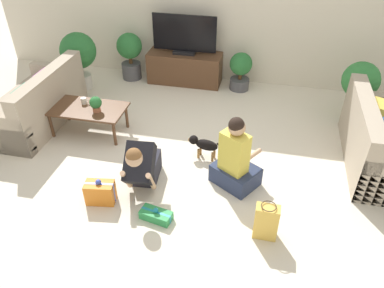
{
  "coord_description": "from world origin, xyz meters",
  "views": [
    {
      "loc": [
        0.92,
        -3.73,
        3.08
      ],
      "look_at": [
        0.12,
        -0.16,
        0.45
      ],
      "focal_mm": 35.0,
      "sensor_mm": 36.0,
      "label": 1
    }
  ],
  "objects_px": {
    "potted_plant_corner_left": "(79,54)",
    "dog": "(203,144)",
    "coffee_table": "(88,110)",
    "potted_plant_corner_right": "(360,82)",
    "tv": "(184,37)",
    "gift_bag_a": "(266,222)",
    "sofa_left": "(36,105)",
    "sofa_right": "(380,143)",
    "person_kneeling": "(142,165)",
    "tv_console": "(185,68)",
    "potted_plant_back_left": "(130,53)",
    "person_sitting": "(235,161)",
    "tabletop_plant": "(96,103)",
    "gift_box_a": "(156,215)",
    "potted_plant_back_right": "(241,70)",
    "gift_box_b": "(100,192)",
    "mug": "(84,101)"
  },
  "relations": [
    {
      "from": "potted_plant_corner_left",
      "to": "dog",
      "type": "bearing_deg",
      "value": -31.73
    },
    {
      "from": "coffee_table",
      "to": "potted_plant_corner_right",
      "type": "xyz_separation_m",
      "value": [
        3.81,
        1.36,
        0.2
      ]
    },
    {
      "from": "tv",
      "to": "gift_bag_a",
      "type": "bearing_deg",
      "value": -63.51
    },
    {
      "from": "sofa_left",
      "to": "coffee_table",
      "type": "distance_m",
      "value": 0.88
    },
    {
      "from": "sofa_right",
      "to": "person_kneeling",
      "type": "height_order",
      "value": "sofa_right"
    },
    {
      "from": "tv",
      "to": "potted_plant_corner_left",
      "type": "distance_m",
      "value": 1.81
    },
    {
      "from": "tv_console",
      "to": "potted_plant_back_left",
      "type": "relative_size",
      "value": 1.53
    },
    {
      "from": "potted_plant_back_left",
      "to": "person_sitting",
      "type": "distance_m",
      "value": 3.38
    },
    {
      "from": "potted_plant_back_left",
      "to": "person_sitting",
      "type": "height_order",
      "value": "person_sitting"
    },
    {
      "from": "potted_plant_corner_left",
      "to": "dog",
      "type": "xyz_separation_m",
      "value": [
        2.46,
        -1.52,
        -0.43
      ]
    },
    {
      "from": "person_kneeling",
      "to": "dog",
      "type": "xyz_separation_m",
      "value": [
        0.59,
        0.72,
        -0.12
      ]
    },
    {
      "from": "potted_plant_corner_right",
      "to": "person_kneeling",
      "type": "distance_m",
      "value": 3.55
    },
    {
      "from": "potted_plant_back_left",
      "to": "tabletop_plant",
      "type": "distance_m",
      "value": 1.92
    },
    {
      "from": "sofa_left",
      "to": "gift_bag_a",
      "type": "distance_m",
      "value": 3.81
    },
    {
      "from": "tv",
      "to": "coffee_table",
      "type": "bearing_deg",
      "value": -116.98
    },
    {
      "from": "potted_plant_corner_left",
      "to": "person_sitting",
      "type": "distance_m",
      "value": 3.54
    },
    {
      "from": "person_kneeling",
      "to": "person_sitting",
      "type": "bearing_deg",
      "value": 9.62
    },
    {
      "from": "gift_bag_a",
      "to": "tv_console",
      "type": "bearing_deg",
      "value": 116.49
    },
    {
      "from": "person_kneeling",
      "to": "gift_box_a",
      "type": "distance_m",
      "value": 0.63
    },
    {
      "from": "sofa_left",
      "to": "potted_plant_back_right",
      "type": "distance_m",
      "value": 3.35
    },
    {
      "from": "gift_bag_a",
      "to": "tabletop_plant",
      "type": "height_order",
      "value": "tabletop_plant"
    },
    {
      "from": "tv",
      "to": "potted_plant_back_left",
      "type": "relative_size",
      "value": 1.3
    },
    {
      "from": "potted_plant_back_right",
      "to": "tabletop_plant",
      "type": "relative_size",
      "value": 2.98
    },
    {
      "from": "potted_plant_corner_right",
      "to": "person_kneeling",
      "type": "relative_size",
      "value": 1.12
    },
    {
      "from": "gift_bag_a",
      "to": "tabletop_plant",
      "type": "bearing_deg",
      "value": 150.72
    },
    {
      "from": "potted_plant_corner_left",
      "to": "dog",
      "type": "height_order",
      "value": "potted_plant_corner_left"
    },
    {
      "from": "potted_plant_back_left",
      "to": "gift_box_b",
      "type": "bearing_deg",
      "value": -76.16
    },
    {
      "from": "mug",
      "to": "potted_plant_corner_left",
      "type": "bearing_deg",
      "value": 118.34
    },
    {
      "from": "person_sitting",
      "to": "sofa_left",
      "type": "bearing_deg",
      "value": 18.24
    },
    {
      "from": "coffee_table",
      "to": "mug",
      "type": "xyz_separation_m",
      "value": [
        -0.09,
        0.11,
        0.09
      ]
    },
    {
      "from": "sofa_left",
      "to": "gift_bag_a",
      "type": "xyz_separation_m",
      "value": [
        3.5,
        -1.5,
        -0.09
      ]
    },
    {
      "from": "dog",
      "to": "gift_box_b",
      "type": "xyz_separation_m",
      "value": [
        -0.99,
        -1.08,
        -0.07
      ]
    },
    {
      "from": "sofa_right",
      "to": "potted_plant_corner_right",
      "type": "height_order",
      "value": "potted_plant_corner_right"
    },
    {
      "from": "potted_plant_corner_left",
      "to": "potted_plant_corner_right",
      "type": "xyz_separation_m",
      "value": [
        4.54,
        0.08,
        -0.08
      ]
    },
    {
      "from": "tv_console",
      "to": "gift_box_b",
      "type": "relative_size",
      "value": 3.7
    },
    {
      "from": "mug",
      "to": "tabletop_plant",
      "type": "distance_m",
      "value": 0.32
    },
    {
      "from": "sofa_left",
      "to": "gift_box_a",
      "type": "relative_size",
      "value": 4.6
    },
    {
      "from": "tv",
      "to": "gift_box_b",
      "type": "height_order",
      "value": "tv"
    },
    {
      "from": "dog",
      "to": "gift_bag_a",
      "type": "bearing_deg",
      "value": 46.11
    },
    {
      "from": "potted_plant_back_left",
      "to": "mug",
      "type": "distance_m",
      "value": 1.74
    },
    {
      "from": "coffee_table",
      "to": "potted_plant_back_right",
      "type": "xyz_separation_m",
      "value": [
        1.97,
        1.85,
        0.0
      ]
    },
    {
      "from": "potted_plant_corner_left",
      "to": "mug",
      "type": "distance_m",
      "value": 1.35
    },
    {
      "from": "person_kneeling",
      "to": "mug",
      "type": "height_order",
      "value": "person_kneeling"
    },
    {
      "from": "potted_plant_back_right",
      "to": "person_kneeling",
      "type": "distance_m",
      "value": 2.93
    },
    {
      "from": "mug",
      "to": "gift_bag_a",
      "type": "bearing_deg",
      "value": -29.47
    },
    {
      "from": "person_kneeling",
      "to": "mug",
      "type": "distance_m",
      "value": 1.64
    },
    {
      "from": "dog",
      "to": "gift_bag_a",
      "type": "relative_size",
      "value": 1.08
    },
    {
      "from": "potted_plant_corner_left",
      "to": "gift_box_a",
      "type": "xyz_separation_m",
      "value": [
        2.17,
        -2.73,
        -0.59
      ]
    },
    {
      "from": "coffee_table",
      "to": "sofa_right",
      "type": "bearing_deg",
      "value": 2.19
    },
    {
      "from": "tv",
      "to": "person_sitting",
      "type": "height_order",
      "value": "tv"
    }
  ]
}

